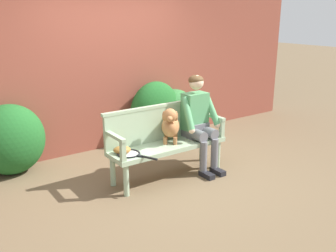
{
  "coord_description": "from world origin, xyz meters",
  "views": [
    {
      "loc": [
        -2.74,
        -3.89,
        2.17
      ],
      "look_at": [
        0.0,
        0.0,
        0.72
      ],
      "focal_mm": 40.38,
      "sensor_mm": 36.0,
      "label": 1
    }
  ],
  "objects_px": {
    "dog_on_bench": "(170,125)",
    "baseball_glove": "(122,150)",
    "tennis_racket": "(130,154)",
    "garden_bench": "(168,148)",
    "person_seated": "(198,119)"
  },
  "relations": [
    {
      "from": "tennis_racket",
      "to": "baseball_glove",
      "type": "relative_size",
      "value": 2.61
    },
    {
      "from": "dog_on_bench",
      "to": "person_seated",
      "type": "bearing_deg",
      "value": -3.68
    },
    {
      "from": "baseball_glove",
      "to": "tennis_racket",
      "type": "bearing_deg",
      "value": -36.42
    },
    {
      "from": "tennis_racket",
      "to": "baseball_glove",
      "type": "xyz_separation_m",
      "value": [
        -0.06,
        0.11,
        0.04
      ]
    },
    {
      "from": "garden_bench",
      "to": "dog_on_bench",
      "type": "height_order",
      "value": "dog_on_bench"
    },
    {
      "from": "garden_bench",
      "to": "dog_on_bench",
      "type": "relative_size",
      "value": 3.27
    },
    {
      "from": "person_seated",
      "to": "dog_on_bench",
      "type": "bearing_deg",
      "value": 176.32
    },
    {
      "from": "dog_on_bench",
      "to": "tennis_racket",
      "type": "bearing_deg",
      "value": -173.31
    },
    {
      "from": "garden_bench",
      "to": "person_seated",
      "type": "relative_size",
      "value": 1.23
    },
    {
      "from": "tennis_racket",
      "to": "dog_on_bench",
      "type": "bearing_deg",
      "value": 6.69
    },
    {
      "from": "garden_bench",
      "to": "baseball_glove",
      "type": "xyz_separation_m",
      "value": [
        -0.67,
        0.05,
        0.11
      ]
    },
    {
      "from": "garden_bench",
      "to": "baseball_glove",
      "type": "distance_m",
      "value": 0.68
    },
    {
      "from": "dog_on_bench",
      "to": "baseball_glove",
      "type": "relative_size",
      "value": 2.29
    },
    {
      "from": "person_seated",
      "to": "tennis_racket",
      "type": "bearing_deg",
      "value": -177.52
    },
    {
      "from": "person_seated",
      "to": "tennis_racket",
      "type": "xyz_separation_m",
      "value": [
        -1.12,
        -0.05,
        -0.26
      ]
    }
  ]
}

